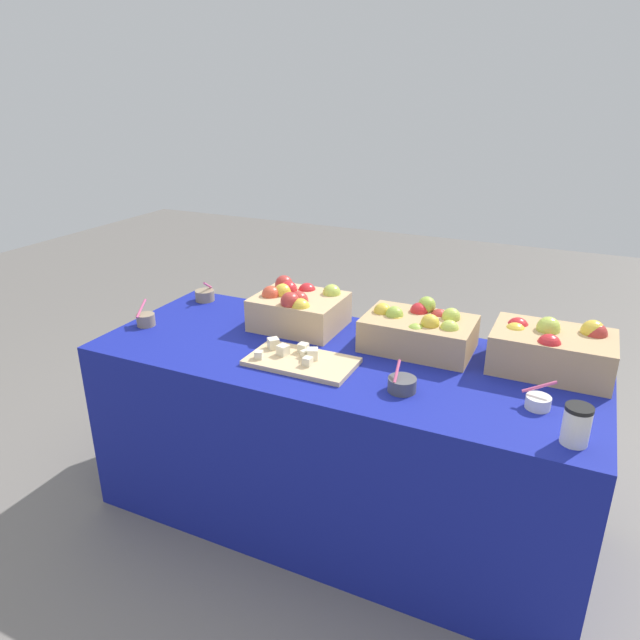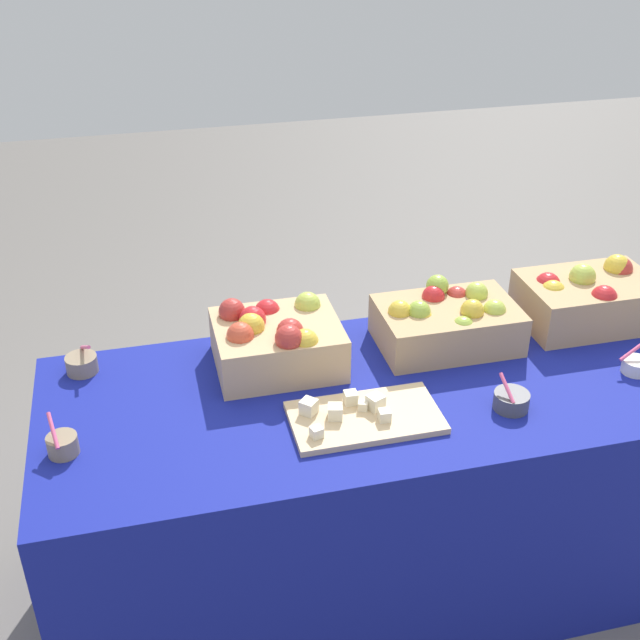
{
  "view_description": "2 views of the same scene",
  "coord_description": "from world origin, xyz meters",
  "px_view_note": "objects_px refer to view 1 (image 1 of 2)",
  "views": [
    {
      "loc": [
        0.78,
        -1.84,
        1.68
      ],
      "look_at": [
        -0.12,
        0.08,
        0.83
      ],
      "focal_mm": 32.66,
      "sensor_mm": 36.0,
      "label": 1
    },
    {
      "loc": [
        -0.61,
        -1.76,
        2.04
      ],
      "look_at": [
        -0.16,
        0.07,
        0.94
      ],
      "focal_mm": 45.32,
      "sensor_mm": 36.0,
      "label": 2
    }
  ],
  "objects_px": {
    "apple_crate_middle": "(419,331)",
    "sample_bowl_extra": "(538,402)",
    "apple_crate_left": "(552,349)",
    "sample_bowl_near": "(146,319)",
    "coffee_cup": "(577,425)",
    "apple_crate_right": "(298,308)",
    "sample_bowl_far": "(402,384)",
    "cutting_board_front": "(300,360)",
    "sample_bowl_mid": "(205,295)"
  },
  "relations": [
    {
      "from": "apple_crate_right",
      "to": "apple_crate_left",
      "type": "bearing_deg",
      "value": 0.96
    },
    {
      "from": "apple_crate_right",
      "to": "sample_bowl_extra",
      "type": "xyz_separation_m",
      "value": [
        0.99,
        -0.28,
        -0.06
      ]
    },
    {
      "from": "cutting_board_front",
      "to": "sample_bowl_far",
      "type": "xyz_separation_m",
      "value": [
        0.4,
        -0.04,
        0.01
      ]
    },
    {
      "from": "apple_crate_left",
      "to": "sample_bowl_far",
      "type": "bearing_deg",
      "value": -138.95
    },
    {
      "from": "cutting_board_front",
      "to": "sample_bowl_extra",
      "type": "distance_m",
      "value": 0.82
    },
    {
      "from": "sample_bowl_mid",
      "to": "cutting_board_front",
      "type": "bearing_deg",
      "value": -29.93
    },
    {
      "from": "apple_crate_left",
      "to": "sample_bowl_extra",
      "type": "bearing_deg",
      "value": -91.28
    },
    {
      "from": "apple_crate_middle",
      "to": "sample_bowl_mid",
      "type": "height_order",
      "value": "apple_crate_middle"
    },
    {
      "from": "sample_bowl_far",
      "to": "coffee_cup",
      "type": "bearing_deg",
      "value": -9.2
    },
    {
      "from": "sample_bowl_near",
      "to": "coffee_cup",
      "type": "height_order",
      "value": "coffee_cup"
    },
    {
      "from": "apple_crate_right",
      "to": "sample_bowl_far",
      "type": "height_order",
      "value": "apple_crate_right"
    },
    {
      "from": "sample_bowl_far",
      "to": "sample_bowl_extra",
      "type": "distance_m",
      "value": 0.43
    },
    {
      "from": "coffee_cup",
      "to": "apple_crate_left",
      "type": "bearing_deg",
      "value": 103.17
    },
    {
      "from": "cutting_board_front",
      "to": "coffee_cup",
      "type": "height_order",
      "value": "coffee_cup"
    },
    {
      "from": "sample_bowl_near",
      "to": "sample_bowl_mid",
      "type": "height_order",
      "value": "same"
    },
    {
      "from": "apple_crate_right",
      "to": "coffee_cup",
      "type": "relative_size",
      "value": 3.0
    },
    {
      "from": "apple_crate_middle",
      "to": "sample_bowl_extra",
      "type": "xyz_separation_m",
      "value": [
        0.47,
        -0.28,
        -0.05
      ]
    },
    {
      "from": "apple_crate_middle",
      "to": "sample_bowl_mid",
      "type": "distance_m",
      "value": 1.07
    },
    {
      "from": "sample_bowl_far",
      "to": "apple_crate_middle",
      "type": "bearing_deg",
      "value": 97.73
    },
    {
      "from": "sample_bowl_extra",
      "to": "apple_crate_left",
      "type": "bearing_deg",
      "value": 88.72
    },
    {
      "from": "apple_crate_right",
      "to": "sample_bowl_extra",
      "type": "height_order",
      "value": "apple_crate_right"
    },
    {
      "from": "apple_crate_right",
      "to": "sample_bowl_near",
      "type": "relative_size",
      "value": 3.38
    },
    {
      "from": "apple_crate_right",
      "to": "sample_bowl_mid",
      "type": "height_order",
      "value": "apple_crate_right"
    },
    {
      "from": "apple_crate_left",
      "to": "sample_bowl_near",
      "type": "distance_m",
      "value": 1.61
    },
    {
      "from": "sample_bowl_mid",
      "to": "sample_bowl_far",
      "type": "bearing_deg",
      "value": -22.15
    },
    {
      "from": "cutting_board_front",
      "to": "sample_bowl_far",
      "type": "bearing_deg",
      "value": -6.12
    },
    {
      "from": "apple_crate_left",
      "to": "sample_bowl_mid",
      "type": "relative_size",
      "value": 3.87
    },
    {
      "from": "sample_bowl_near",
      "to": "sample_bowl_far",
      "type": "xyz_separation_m",
      "value": [
        1.16,
        -0.09,
        -0.0
      ]
    },
    {
      "from": "cutting_board_front",
      "to": "apple_crate_middle",
      "type": "bearing_deg",
      "value": 41.18
    },
    {
      "from": "sample_bowl_extra",
      "to": "coffee_cup",
      "type": "bearing_deg",
      "value": -54.85
    },
    {
      "from": "sample_bowl_far",
      "to": "coffee_cup",
      "type": "xyz_separation_m",
      "value": [
        0.54,
        -0.09,
        0.04
      ]
    },
    {
      "from": "apple_crate_middle",
      "to": "sample_bowl_near",
      "type": "relative_size",
      "value": 3.9
    },
    {
      "from": "sample_bowl_far",
      "to": "coffee_cup",
      "type": "distance_m",
      "value": 0.54
    },
    {
      "from": "sample_bowl_extra",
      "to": "coffee_cup",
      "type": "xyz_separation_m",
      "value": [
        0.11,
        -0.16,
        0.04
      ]
    },
    {
      "from": "cutting_board_front",
      "to": "sample_bowl_mid",
      "type": "bearing_deg",
      "value": 150.07
    },
    {
      "from": "sample_bowl_far",
      "to": "coffee_cup",
      "type": "height_order",
      "value": "coffee_cup"
    },
    {
      "from": "sample_bowl_near",
      "to": "sample_bowl_far",
      "type": "relative_size",
      "value": 1.08
    },
    {
      "from": "sample_bowl_mid",
      "to": "sample_bowl_far",
      "type": "height_order",
      "value": "sample_bowl_mid"
    },
    {
      "from": "apple_crate_middle",
      "to": "sample_bowl_near",
      "type": "distance_m",
      "value": 1.14
    },
    {
      "from": "sample_bowl_extra",
      "to": "coffee_cup",
      "type": "height_order",
      "value": "coffee_cup"
    },
    {
      "from": "apple_crate_right",
      "to": "sample_bowl_mid",
      "type": "bearing_deg",
      "value": 169.83
    },
    {
      "from": "apple_crate_middle",
      "to": "sample_bowl_far",
      "type": "relative_size",
      "value": 4.22
    },
    {
      "from": "apple_crate_left",
      "to": "apple_crate_middle",
      "type": "height_order",
      "value": "apple_crate_left"
    },
    {
      "from": "apple_crate_right",
      "to": "sample_bowl_near",
      "type": "height_order",
      "value": "apple_crate_right"
    },
    {
      "from": "apple_crate_left",
      "to": "sample_bowl_near",
      "type": "height_order",
      "value": "apple_crate_left"
    },
    {
      "from": "cutting_board_front",
      "to": "apple_crate_left",
      "type": "bearing_deg",
      "value": 21.69
    },
    {
      "from": "apple_crate_left",
      "to": "apple_crate_middle",
      "type": "relative_size",
      "value": 1.0
    },
    {
      "from": "cutting_board_front",
      "to": "sample_bowl_far",
      "type": "distance_m",
      "value": 0.4
    },
    {
      "from": "apple_crate_left",
      "to": "sample_bowl_far",
      "type": "height_order",
      "value": "apple_crate_left"
    },
    {
      "from": "apple_crate_left",
      "to": "coffee_cup",
      "type": "height_order",
      "value": "apple_crate_left"
    }
  ]
}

